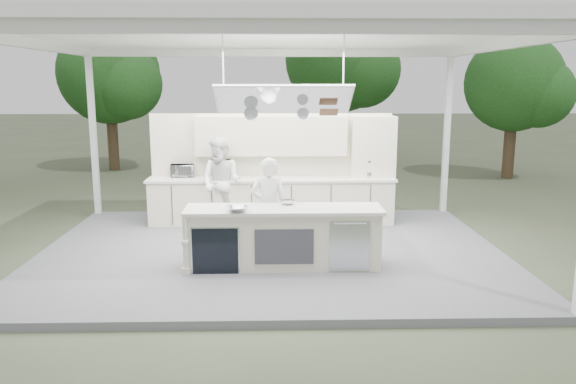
{
  "coord_description": "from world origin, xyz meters",
  "views": [
    {
      "loc": [
        0.05,
        -9.48,
        3.01
      ],
      "look_at": [
        0.3,
        0.4,
        1.07
      ],
      "focal_mm": 35.0,
      "sensor_mm": 36.0,
      "label": 1
    }
  ],
  "objects_px": {
    "back_counter": "(272,200)",
    "sous_chef": "(222,183)",
    "demo_island": "(282,237)",
    "head_chef": "(269,207)"
  },
  "relations": [
    {
      "from": "demo_island",
      "to": "sous_chef",
      "type": "bearing_deg",
      "value": 115.47
    },
    {
      "from": "demo_island",
      "to": "head_chef",
      "type": "xyz_separation_m",
      "value": [
        -0.22,
        0.59,
        0.36
      ]
    },
    {
      "from": "sous_chef",
      "to": "demo_island",
      "type": "bearing_deg",
      "value": -41.43
    },
    {
      "from": "demo_island",
      "to": "back_counter",
      "type": "relative_size",
      "value": 0.61
    },
    {
      "from": "head_chef",
      "to": "sous_chef",
      "type": "xyz_separation_m",
      "value": [
        -0.95,
        1.87,
        0.08
      ]
    },
    {
      "from": "demo_island",
      "to": "back_counter",
      "type": "bearing_deg",
      "value": 93.63
    },
    {
      "from": "demo_island",
      "to": "sous_chef",
      "type": "xyz_separation_m",
      "value": [
        -1.17,
        2.46,
        0.44
      ]
    },
    {
      "from": "demo_island",
      "to": "sous_chef",
      "type": "height_order",
      "value": "sous_chef"
    },
    {
      "from": "back_counter",
      "to": "sous_chef",
      "type": "xyz_separation_m",
      "value": [
        -0.99,
        -0.35,
        0.43
      ]
    },
    {
      "from": "back_counter",
      "to": "sous_chef",
      "type": "bearing_deg",
      "value": -160.61
    }
  ]
}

